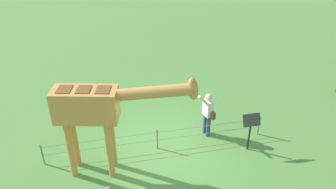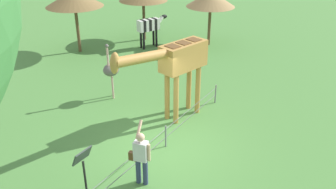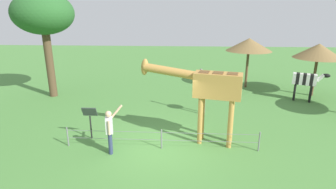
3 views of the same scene
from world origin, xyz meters
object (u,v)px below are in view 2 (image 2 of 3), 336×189
(giraffe, at_px, (177,62))
(ostrich, at_px, (111,70))
(info_sign, at_px, (83,162))
(zebra, at_px, (150,26))
(visitor, at_px, (141,155))

(giraffe, relative_size, ostrich, 1.70)
(giraffe, bearing_deg, ostrich, -91.08)
(giraffe, height_order, info_sign, giraffe)
(ostrich, bearing_deg, zebra, -158.41)
(visitor, bearing_deg, giraffe, -163.20)
(visitor, xyz_separation_m, zebra, (-9.28, -6.30, 0.26))
(giraffe, bearing_deg, visitor, 16.80)
(ostrich, distance_m, info_sign, 5.46)
(visitor, bearing_deg, info_sign, -44.64)
(giraffe, distance_m, visitor, 3.82)
(visitor, xyz_separation_m, info_sign, (1.05, -1.04, 0.05))
(giraffe, relative_size, zebra, 2.16)
(zebra, distance_m, ostrich, 6.20)
(giraffe, xyz_separation_m, ostrich, (-0.06, -2.98, -0.97))
(zebra, bearing_deg, visitor, 34.18)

